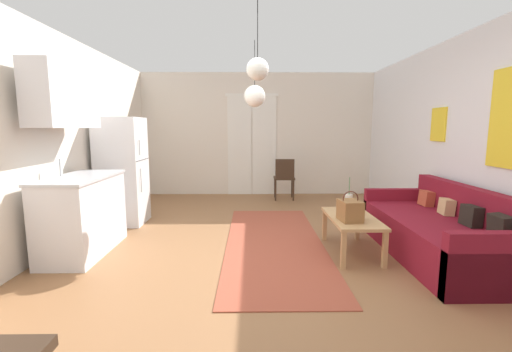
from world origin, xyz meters
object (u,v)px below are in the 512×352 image
Objects in this scene: pendant_lamp_near at (258,69)px; pendant_lamp_far at (255,96)px; couch at (441,234)px; coffee_table at (352,221)px; accent_chair at (284,176)px; handbag at (350,210)px; refrigerator at (122,171)px; bamboo_vase at (349,203)px.

pendant_lamp_near is 1.50m from pendant_lamp_far.
couch is at bearing -26.59° from pendant_lamp_far.
coffee_table is 3.02m from accent_chair.
handbag is at bearing -45.88° from pendant_lamp_far.
pendant_lamp_far reaches higher than coffee_table.
refrigerator is at bearing 157.43° from coffee_table.
refrigerator reaches higher than accent_chair.
bamboo_vase is (-0.94, 0.43, 0.27)m from couch.
coffee_table is at bearing 27.51° from pendant_lamp_near.
coffee_table is 0.26m from handbag.
couch is 1.31× the size of refrigerator.
accent_chair is (2.64, 1.67, -0.33)m from refrigerator.
accent_chair is 2.58m from pendant_lamp_far.
pendant_lamp_far is (-1.05, 1.08, 1.34)m from handbag.
pendant_lamp_far is at bearing 74.62° from accent_chair.
refrigerator reaches higher than coffee_table.
handbag is at bearing -25.82° from refrigerator.
coffee_table is 2.10m from pendant_lamp_far.
pendant_lamp_near reaches higher than refrigerator.
handbag is 0.21× the size of refrigerator.
refrigerator reaches higher than couch.
refrigerator is at bearing 162.16° from bamboo_vase.
accent_chair is at bearing 80.26° from pendant_lamp_near.
coffee_table is (-0.98, 0.15, 0.11)m from couch.
couch is at bearing 11.66° from pendant_lamp_near.
couch reaches higher than handbag.
pendant_lamp_far is at bearing 141.22° from coffee_table.
pendant_lamp_near is 0.83× the size of pendant_lamp_far.
accent_chair is (-1.49, 3.12, 0.21)m from couch.
handbag is 3.41m from refrigerator.
couch is at bearing -19.44° from refrigerator.
couch is 1.00m from coffee_table.
refrigerator is 1.92× the size of accent_chair.
refrigerator is at bearing 33.70° from accent_chair.
bamboo_vase is (0.04, 0.28, 0.16)m from coffee_table.
accent_chair is 0.96× the size of pendant_lamp_far.
couch is at bearing -8.63° from coffee_table.
handbag is (-1.06, -0.03, 0.28)m from couch.
couch is at bearing -24.59° from bamboo_vase.
bamboo_vase is 1.26× the size of handbag.
couch is 1.10m from handbag.
couch is 2.76m from pendant_lamp_near.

